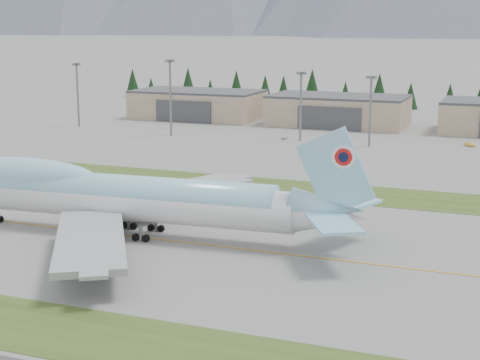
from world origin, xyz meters
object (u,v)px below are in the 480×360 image
at_px(boeing_747_freighter, 124,196).
at_px(service_vehicle_a, 284,139).
at_px(hangar_left, 198,104).
at_px(hangar_center, 338,110).
at_px(service_vehicle_b, 470,147).

xyz_separation_m(boeing_747_freighter, service_vehicle_a, (-7.04, 112.42, -6.76)).
distance_m(hangar_left, hangar_center, 55.00).
height_order(boeing_747_freighter, service_vehicle_b, boeing_747_freighter).
height_order(boeing_747_freighter, service_vehicle_a, boeing_747_freighter).
bearing_deg(service_vehicle_b, hangar_center, 83.64).
height_order(hangar_center, service_vehicle_b, hangar_center).
bearing_deg(service_vehicle_b, boeing_747_freighter, -175.78).
xyz_separation_m(hangar_center, service_vehicle_a, (-8.41, -36.77, -5.39)).
bearing_deg(hangar_center, boeing_747_freighter, -90.53).
bearing_deg(hangar_center, service_vehicle_b, -33.12).
bearing_deg(service_vehicle_a, service_vehicle_b, 3.74).
xyz_separation_m(hangar_left, service_vehicle_a, (46.59, -36.77, -5.39)).
distance_m(boeing_747_freighter, service_vehicle_a, 112.84).
relative_size(boeing_747_freighter, hangar_center, 1.62).
bearing_deg(boeing_747_freighter, hangar_left, 106.06).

